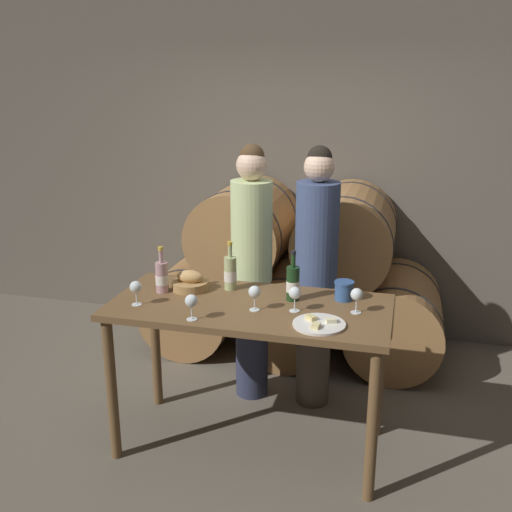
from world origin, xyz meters
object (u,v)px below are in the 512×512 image
object	(u,v)px
wine_bottle_red	(293,283)
wine_bottle_white	(230,273)
wine_glass_left	(191,302)
tasting_table	(250,325)
blue_crock	(344,290)
wine_bottle_rose	(162,277)
wine_glass_far_left	(136,288)
wine_glass_center	(255,293)
bread_basket	(190,282)
cheese_plate	(319,324)
person_right	(316,275)
wine_glass_right	(295,294)
wine_glass_far_right	(357,295)
person_left	(252,269)

from	to	relation	value
wine_bottle_red	wine_bottle_white	distance (m)	0.42
wine_glass_left	tasting_table	bearing A→B (deg)	50.10
blue_crock	wine_bottle_rose	bearing A→B (deg)	-172.40
wine_glass_far_left	wine_glass_center	xyz separation A→B (m)	(0.69, 0.09, 0.00)
bread_basket	cheese_plate	world-z (taller)	bread_basket
tasting_table	blue_crock	distance (m)	0.60
bread_basket	wine_glass_left	size ratio (longest dim) A/B	1.55
person_right	wine_bottle_red	bearing A→B (deg)	-97.13
tasting_table	wine_glass_right	distance (m)	0.36
wine_glass_right	person_right	bearing A→B (deg)	88.48
wine_bottle_white	cheese_plate	bearing A→B (deg)	-34.01
wine_bottle_red	wine_glass_far_right	distance (m)	0.40
wine_glass_right	blue_crock	bearing A→B (deg)	44.92
wine_bottle_red	wine_glass_far_left	size ratio (longest dim) A/B	2.08
person_left	bread_basket	distance (m)	0.55
wine_bottle_white	wine_glass_far_left	xyz separation A→B (m)	(-0.45, -0.39, -0.00)
wine_glass_center	person_right	bearing A→B (deg)	71.05
wine_bottle_white	wine_glass_center	size ratio (longest dim) A/B	2.09
tasting_table	wine_bottle_red	xyz separation A→B (m)	(0.23, 0.13, 0.24)
cheese_plate	wine_glass_right	size ratio (longest dim) A/B	1.95
tasting_table	person_right	world-z (taller)	person_right
person_left	cheese_plate	size ratio (longest dim) A/B	6.32
person_right	bread_basket	size ratio (longest dim) A/B	7.96
tasting_table	wine_glass_far_left	world-z (taller)	wine_glass_far_left
wine_glass_far_left	wine_glass_right	distance (m)	0.92
wine_bottle_red	wine_bottle_rose	world-z (taller)	wine_bottle_red
person_left	person_right	bearing A→B (deg)	-0.01
bread_basket	wine_glass_far_left	world-z (taller)	wine_glass_far_left
person_left	wine_glass_far_left	xyz separation A→B (m)	(-0.48, -0.80, 0.10)
person_right	wine_bottle_red	world-z (taller)	person_right
wine_bottle_red	blue_crock	size ratio (longest dim) A/B	2.59
wine_bottle_red	wine_glass_right	world-z (taller)	wine_bottle_red
tasting_table	person_right	xyz separation A→B (m)	(0.29, 0.62, 0.13)
person_right	wine_glass_far_right	world-z (taller)	person_right
person_left	wine_glass_right	bearing A→B (deg)	-57.15
wine_bottle_rose	wine_glass_center	xyz separation A→B (m)	(0.62, -0.14, 0.01)
blue_crock	wine_bottle_white	bearing A→B (deg)	179.47
wine_glass_far_left	wine_glass_left	world-z (taller)	same
cheese_plate	wine_glass_left	world-z (taller)	wine_glass_left
wine_bottle_red	person_right	bearing A→B (deg)	82.87
person_right	blue_crock	bearing A→B (deg)	-60.60
wine_glass_far_left	wine_bottle_white	bearing A→B (deg)	40.82
person_left	wine_glass_far_left	bearing A→B (deg)	-121.21
wine_bottle_white	wine_glass_right	world-z (taller)	wine_bottle_white
cheese_plate	wine_glass_right	xyz separation A→B (m)	(-0.17, 0.16, 0.10)
cheese_plate	wine_bottle_white	bearing A→B (deg)	145.99
wine_glass_far_right	cheese_plate	bearing A→B (deg)	-127.59
blue_crock	wine_glass_left	bearing A→B (deg)	-146.60
wine_glass_far_right	blue_crock	bearing A→B (deg)	115.90
wine_bottle_rose	wine_bottle_red	bearing A→B (deg)	4.70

